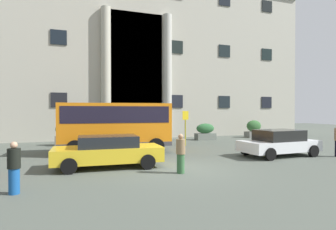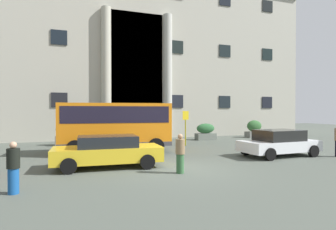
{
  "view_description": "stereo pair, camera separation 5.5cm",
  "coord_description": "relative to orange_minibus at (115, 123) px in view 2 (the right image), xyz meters",
  "views": [
    {
      "loc": [
        -4.38,
        -10.73,
        2.42
      ],
      "look_at": [
        1.27,
        4.96,
        2.17
      ],
      "focal_mm": 30.01,
      "sensor_mm": 36.0,
      "label": 1
    },
    {
      "loc": [
        -4.33,
        -10.74,
        2.42
      ],
      "look_at": [
        1.27,
        4.96,
        2.17
      ],
      "focal_mm": 30.01,
      "sensor_mm": 36.0,
      "label": 2
    }
  ],
  "objects": [
    {
      "name": "ground_plane",
      "position": [
        1.76,
        -5.5,
        -1.75
      ],
      "size": [
        80.0,
        64.0,
        0.12
      ],
      "primitive_type": "cube",
      "color": "#4A5148"
    },
    {
      "name": "office_building_facade",
      "position": [
        1.76,
        11.98,
        5.76
      ],
      "size": [
        37.31,
        9.65,
        14.9
      ],
      "color": "#ABA899",
      "rests_on": "ground_plane"
    },
    {
      "name": "orange_minibus",
      "position": [
        0.0,
        0.0,
        0.0
      ],
      "size": [
        6.33,
        3.03,
        2.84
      ],
      "rotation": [
        0.0,
        0.0,
        -0.09
      ],
      "color": "orange",
      "rests_on": "ground_plane"
    },
    {
      "name": "bus_stop_sign",
      "position": [
        5.08,
        1.6,
        -0.19
      ],
      "size": [
        0.44,
        0.08,
        2.4
      ],
      "color": "#959315",
      "rests_on": "ground_plane"
    },
    {
      "name": "hedge_planter_entrance_right",
      "position": [
        8.22,
        4.7,
        -1.03
      ],
      "size": [
        1.68,
        0.76,
        1.36
      ],
      "color": "slate",
      "rests_on": "ground_plane"
    },
    {
      "name": "hedge_planter_far_west",
      "position": [
        -2.69,
        4.64,
        -0.9
      ],
      "size": [
        1.5,
        0.81,
        1.63
      ],
      "color": "slate",
      "rests_on": "ground_plane"
    },
    {
      "name": "hedge_planter_west",
      "position": [
        1.43,
        5.17,
        -1.09
      ],
      "size": [
        1.76,
        0.74,
        1.25
      ],
      "color": "slate",
      "rests_on": "ground_plane"
    },
    {
      "name": "hedge_planter_entrance_left",
      "position": [
        13.42,
        5.17,
        -0.94
      ],
      "size": [
        1.53,
        0.85,
        1.56
      ],
      "color": "slate",
      "rests_on": "ground_plane"
    },
    {
      "name": "parked_estate_mid",
      "position": [
        -0.99,
        -4.11,
        -0.99
      ],
      "size": [
        4.6,
        2.19,
        1.35
      ],
      "rotation": [
        0.0,
        0.0,
        -0.05
      ],
      "color": "gold",
      "rests_on": "ground_plane"
    },
    {
      "name": "parked_sedan_far",
      "position": [
        8.04,
        -4.15,
        -0.98
      ],
      "size": [
        4.31,
        2.21,
        1.4
      ],
      "rotation": [
        0.0,
        0.0,
        0.04
      ],
      "color": "white",
      "rests_on": "ground_plane"
    },
    {
      "name": "scooter_by_planter",
      "position": [
        -1.72,
        -2.29,
        -1.23
      ],
      "size": [
        2.08,
        0.55,
        0.89
      ],
      "rotation": [
        0.0,
        0.0,
        -0.07
      ],
      "color": "black",
      "rests_on": "ground_plane"
    },
    {
      "name": "pedestrian_woman_with_bag",
      "position": [
        1.51,
        -6.21,
        -0.93
      ],
      "size": [
        0.36,
        0.36,
        1.53
      ],
      "rotation": [
        0.0,
        0.0,
        1.93
      ],
      "color": "#346137",
      "rests_on": "ground_plane"
    },
    {
      "name": "pedestrian_man_red_shirt",
      "position": [
        -4.08,
        -7.08,
        -0.93
      ],
      "size": [
        0.36,
        0.36,
        1.52
      ],
      "rotation": [
        0.0,
        0.0,
        6.03
      ],
      "color": "#164A8D",
      "rests_on": "ground_plane"
    }
  ]
}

